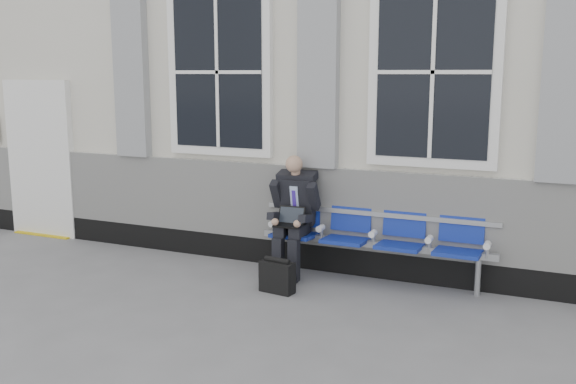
% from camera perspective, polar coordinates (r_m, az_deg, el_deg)
% --- Properties ---
extents(ground, '(70.00, 70.00, 0.00)m').
position_cam_1_polar(ground, '(5.91, 5.73, -11.81)').
color(ground, slate).
rests_on(ground, ground).
extents(station_building, '(14.40, 4.40, 4.49)m').
position_cam_1_polar(station_building, '(8.84, 13.01, 10.15)').
color(station_building, beige).
rests_on(station_building, ground).
extents(bench, '(2.60, 0.47, 0.91)m').
position_cam_1_polar(bench, '(7.00, 7.72, -3.53)').
color(bench, '#9EA0A3').
rests_on(bench, ground).
extents(businessman, '(0.54, 0.72, 1.35)m').
position_cam_1_polar(businessman, '(7.13, 0.55, -1.62)').
color(businessman, black).
rests_on(businessman, ground).
extents(briefcase, '(0.38, 0.20, 0.37)m').
position_cam_1_polar(briefcase, '(6.69, -0.97, -7.50)').
color(briefcase, black).
rests_on(briefcase, ground).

